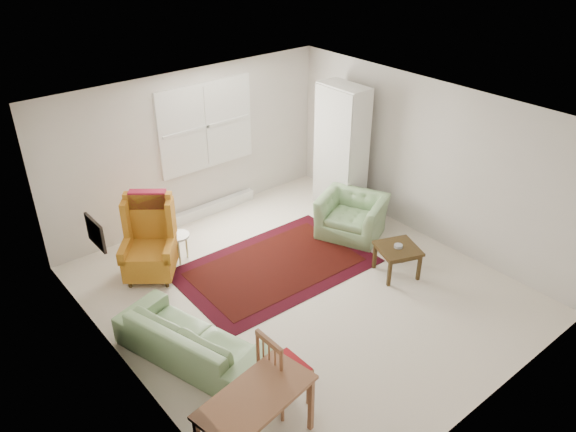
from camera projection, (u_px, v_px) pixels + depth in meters
room at (293, 204)px, 7.31m from camera, size 5.04×5.54×2.51m
rug at (275, 266)px, 8.25m from camera, size 2.82×1.85×0.03m
sofa at (192, 332)px, 6.46m from camera, size 1.26×2.03×0.77m
armchair at (352, 212)px, 8.91m from camera, size 1.21×1.27×0.78m
wingback_chair at (148, 240)px, 7.77m from camera, size 1.01×1.02×1.21m
coffee_table at (397, 260)px, 8.01m from camera, size 0.72×0.72×0.45m
stool at (179, 247)px, 8.32m from camera, size 0.35×0.35×0.45m
cabinet at (341, 149)px, 9.37m from camera, size 0.46×0.87×2.18m
desk at (257, 422)px, 5.36m from camera, size 1.23×0.76×0.73m
desk_chair at (284, 367)px, 5.80m from camera, size 0.44×0.44×1.00m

